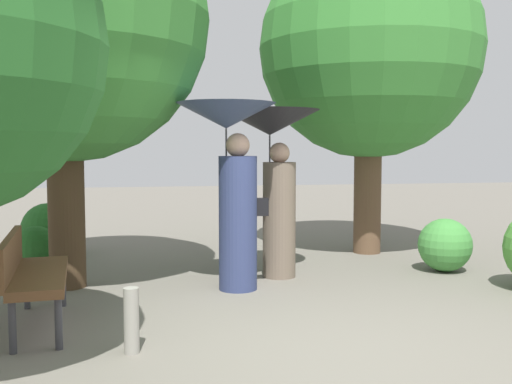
{
  "coord_description": "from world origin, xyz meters",
  "views": [
    {
      "loc": [
        -1.32,
        -4.46,
        1.6
      ],
      "look_at": [
        0.0,
        2.56,
        1.06
      ],
      "focal_mm": 41.48,
      "sensor_mm": 36.0,
      "label": 1
    }
  ],
  "objects_px": {
    "person_right": "(273,156)",
    "park_bench": "(30,271)",
    "person_left": "(232,164)",
    "tree_near_right": "(370,30)",
    "path_marker_post": "(131,321)"
  },
  "relations": [
    {
      "from": "person_left",
      "to": "person_right",
      "type": "distance_m",
      "value": 0.81
    },
    {
      "from": "person_right",
      "to": "path_marker_post",
      "type": "bearing_deg",
      "value": 145.23
    },
    {
      "from": "person_left",
      "to": "tree_near_right",
      "type": "xyz_separation_m",
      "value": [
        2.36,
        1.95,
        1.93
      ]
    },
    {
      "from": "park_bench",
      "to": "tree_near_right",
      "type": "bearing_deg",
      "value": -61.04
    },
    {
      "from": "person_left",
      "to": "path_marker_post",
      "type": "bearing_deg",
      "value": 149.98
    },
    {
      "from": "person_right",
      "to": "park_bench",
      "type": "xyz_separation_m",
      "value": [
        -2.55,
        -1.63,
        -0.99
      ]
    },
    {
      "from": "park_bench",
      "to": "path_marker_post",
      "type": "xyz_separation_m",
      "value": [
        0.89,
        -0.83,
        -0.25
      ]
    },
    {
      "from": "person_right",
      "to": "park_bench",
      "type": "relative_size",
      "value": 1.33
    },
    {
      "from": "park_bench",
      "to": "path_marker_post",
      "type": "distance_m",
      "value": 1.24
    },
    {
      "from": "person_left",
      "to": "path_marker_post",
      "type": "height_order",
      "value": "person_left"
    },
    {
      "from": "path_marker_post",
      "to": "park_bench",
      "type": "bearing_deg",
      "value": 137.09
    },
    {
      "from": "person_left",
      "to": "person_right",
      "type": "xyz_separation_m",
      "value": [
        0.59,
        0.55,
        0.08
      ]
    },
    {
      "from": "person_right",
      "to": "path_marker_post",
      "type": "distance_m",
      "value": 3.22
    },
    {
      "from": "person_left",
      "to": "tree_near_right",
      "type": "relative_size",
      "value": 0.4
    },
    {
      "from": "person_right",
      "to": "path_marker_post",
      "type": "relative_size",
      "value": 3.99
    }
  ]
}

